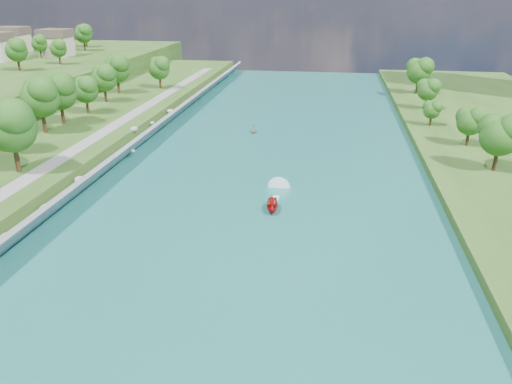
# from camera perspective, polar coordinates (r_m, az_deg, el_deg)

# --- Properties ---
(ground) EXTENTS (260.00, 260.00, 0.00)m
(ground) POSITION_cam_1_polar(r_m,az_deg,el_deg) (61.60, -2.50, -6.19)
(ground) COLOR #2D5119
(ground) RESTS_ON ground
(river_water) EXTENTS (55.00, 240.00, 0.10)m
(river_water) POSITION_cam_1_polar(r_m,az_deg,el_deg) (79.48, 0.24, 0.63)
(river_water) COLOR #185D54
(river_water) RESTS_ON ground
(ridge_west) EXTENTS (60.00, 120.00, 9.00)m
(ridge_west) POSITION_cam_1_polar(r_m,az_deg,el_deg) (176.80, -23.88, 12.32)
(ridge_west) COLOR #2D5119
(ridge_west) RESTS_ON ground
(riprap_bank) EXTENTS (5.54, 236.00, 4.67)m
(riprap_bank) POSITION_cam_1_polar(r_m,az_deg,el_deg) (85.46, -17.30, 2.43)
(riprap_bank) COLOR slate
(riprap_bank) RESTS_ON ground
(riverside_path) EXTENTS (3.00, 200.00, 0.10)m
(riverside_path) POSITION_cam_1_polar(r_m,az_deg,el_deg) (88.79, -21.03, 3.85)
(riverside_path) COLOR gray
(riverside_path) RESTS_ON berm_west
(ridge_houses) EXTENTS (29.50, 29.50, 8.40)m
(ridge_houses) POSITION_cam_1_polar(r_m,az_deg,el_deg) (183.29, -25.18, 15.21)
(ridge_houses) COLOR beige
(ridge_houses) RESTS_ON ridge_west
(trees_east) EXTENTS (15.24, 139.63, 11.91)m
(trees_east) POSITION_cam_1_polar(r_m,az_deg,el_deg) (98.86, 23.87, 6.97)
(trees_east) COLOR #2E5416
(trees_east) RESTS_ON berm_east
(trees_ridge) EXTENTS (19.80, 64.19, 10.68)m
(trees_ridge) POSITION_cam_1_polar(r_m,az_deg,el_deg) (178.90, -21.53, 15.80)
(trees_ridge) COLOR #2E5416
(trees_ridge) RESTS_ON ridge_west
(motorboat) EXTENTS (3.60, 18.92, 2.01)m
(motorboat) POSITION_cam_1_polar(r_m,az_deg,el_deg) (71.94, 2.01, -1.15)
(motorboat) COLOR #AE0D12
(motorboat) RESTS_ON river_water
(raft) EXTENTS (2.44, 3.22, 1.70)m
(raft) POSITION_cam_1_polar(r_m,az_deg,el_deg) (110.14, -0.29, 7.05)
(raft) COLOR gray
(raft) RESTS_ON river_water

